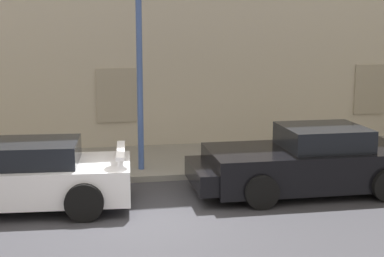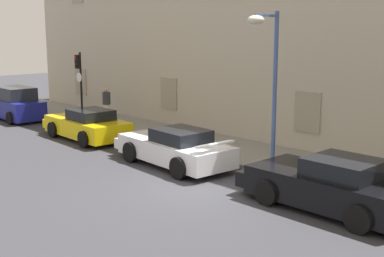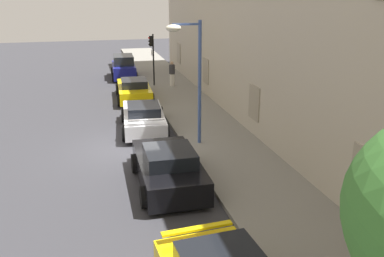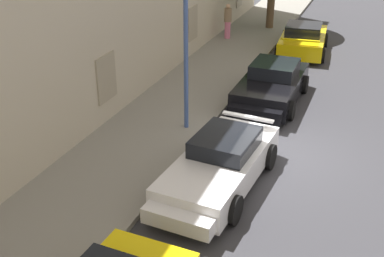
{
  "view_description": "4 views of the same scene",
  "coord_description": "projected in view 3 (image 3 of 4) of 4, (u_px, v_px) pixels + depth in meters",
  "views": [
    {
      "loc": [
        -0.88,
        -9.85,
        3.54
      ],
      "look_at": [
        1.31,
        1.39,
        1.4
      ],
      "focal_mm": 52.21,
      "sensor_mm": 36.0,
      "label": 1
    },
    {
      "loc": [
        10.38,
        -10.36,
        4.6
      ],
      "look_at": [
        -1.01,
        0.69,
        1.52
      ],
      "focal_mm": 47.94,
      "sensor_mm": 36.0,
      "label": 2
    },
    {
      "loc": [
        16.4,
        -1.27,
        6.28
      ],
      "look_at": [
        1.3,
        2.52,
        1.09
      ],
      "focal_mm": 39.14,
      "sensor_mm": 36.0,
      "label": 3
    },
    {
      "loc": [
        -12.47,
        -2.07,
        6.86
      ],
      "look_at": [
        -0.8,
        2.41,
        0.74
      ],
      "focal_mm": 44.92,
      "sensor_mm": 36.0,
      "label": 4
    }
  ],
  "objects": [
    {
      "name": "ground_plane",
      "position": [
        126.0,
        148.0,
        17.37
      ],
      "size": [
        80.0,
        80.0,
        0.0
      ],
      "primitive_type": "plane",
      "color": "#333338"
    },
    {
      "name": "hatchback_parked",
      "position": [
        124.0,
        68.0,
        30.91
      ],
      "size": [
        3.85,
        1.92,
        1.7
      ],
      "color": "navy",
      "rests_on": "ground"
    },
    {
      "name": "sportscar_yellow_flank",
      "position": [
        143.0,
        117.0,
        19.63
      ],
      "size": [
        4.94,
        2.31,
        1.32
      ],
      "color": "white",
      "rests_on": "ground"
    },
    {
      "name": "traffic_light",
      "position": [
        152.0,
        51.0,
        27.48
      ],
      "size": [
        0.44,
        0.36,
        3.39
      ],
      "color": "black",
      "rests_on": "sidewalk"
    },
    {
      "name": "street_lamp",
      "position": [
        189.0,
        59.0,
        16.44
      ],
      "size": [
        0.44,
        1.42,
        5.02
      ],
      "color": "#3F5999",
      "rests_on": "sidewalk"
    },
    {
      "name": "sidewalk",
      "position": [
        218.0,
        139.0,
        18.27
      ],
      "size": [
        60.0,
        3.29,
        0.14
      ],
      "primitive_type": "cube",
      "color": "gray",
      "rests_on": "ground"
    },
    {
      "name": "building_facade",
      "position": [
        313.0,
        3.0,
        17.4
      ],
      "size": [
        38.41,
        5.26,
        11.49
      ],
      "color": "#BCB29E",
      "rests_on": "ground"
    },
    {
      "name": "pedestrian_admiring",
      "position": [
        172.0,
        73.0,
        27.84
      ],
      "size": [
        0.53,
        0.53,
        1.63
      ],
      "color": "silver",
      "rests_on": "sidewalk"
    },
    {
      "name": "sportscar_white_middle",
      "position": [
        167.0,
        166.0,
        14.09
      ],
      "size": [
        4.68,
        2.23,
        1.4
      ],
      "color": "black",
      "rests_on": "ground"
    },
    {
      "name": "sportscar_red_lead",
      "position": [
        134.0,
        90.0,
        24.99
      ],
      "size": [
        4.72,
        2.22,
        1.31
      ],
      "color": "yellow",
      "rests_on": "ground"
    }
  ]
}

